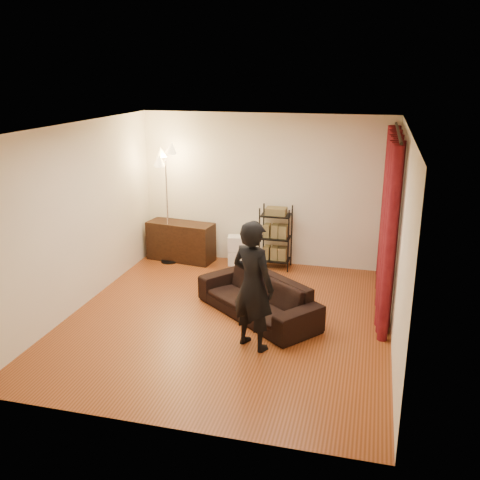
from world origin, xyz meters
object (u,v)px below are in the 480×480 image
(sofa, at_px, (258,297))
(storage_boxes, at_px, (237,250))
(floor_lamp, at_px, (167,206))
(wire_shelf, at_px, (276,238))
(person, at_px, (253,286))
(media_cabinet, at_px, (181,241))

(sofa, distance_m, storage_boxes, 2.16)
(storage_boxes, height_order, floor_lamp, floor_lamp)
(storage_boxes, distance_m, wire_shelf, 0.77)
(person, relative_size, storage_boxes, 3.09)
(media_cabinet, xyz_separation_m, storage_boxes, (1.07, 0.00, -0.09))
(person, bearing_deg, floor_lamp, -24.58)
(sofa, xyz_separation_m, storage_boxes, (-0.83, 1.99, -0.02))
(media_cabinet, relative_size, storage_boxes, 2.26)
(wire_shelf, relative_size, floor_lamp, 0.53)
(person, distance_m, media_cabinet, 3.57)
(storage_boxes, xyz_separation_m, floor_lamp, (-1.25, -0.17, 0.78))
(storage_boxes, xyz_separation_m, wire_shelf, (0.71, 0.01, 0.29))
(person, height_order, storage_boxes, person)
(storage_boxes, distance_m, floor_lamp, 1.49)
(person, xyz_separation_m, storage_boxes, (-0.96, 2.89, -0.57))
(floor_lamp, bearing_deg, media_cabinet, 43.58)
(sofa, xyz_separation_m, media_cabinet, (-1.90, 1.99, 0.07))
(storage_boxes, height_order, wire_shelf, wire_shelf)
(floor_lamp, bearing_deg, sofa, -41.28)
(storage_boxes, bearing_deg, sofa, -67.45)
(sofa, height_order, floor_lamp, floor_lamp)
(media_cabinet, bearing_deg, storage_boxes, 7.99)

